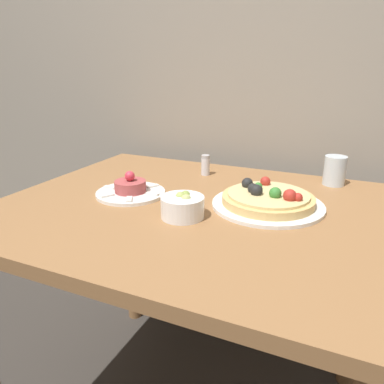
% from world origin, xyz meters
% --- Properties ---
extents(back_wall, '(8.00, 0.05, 2.60)m').
position_xyz_m(back_wall, '(0.00, 1.00, 1.30)').
color(back_wall, gray).
rests_on(back_wall, ground_plane).
extents(dining_table, '(1.07, 0.88, 0.79)m').
position_xyz_m(dining_table, '(0.00, 0.44, 0.67)').
color(dining_table, olive).
rests_on(dining_table, ground_plane).
extents(pizza_plate, '(0.31, 0.31, 0.07)m').
position_xyz_m(pizza_plate, '(0.20, 0.51, 0.81)').
color(pizza_plate, white).
rests_on(pizza_plate, dining_table).
extents(tartare_plate, '(0.21, 0.21, 0.07)m').
position_xyz_m(tartare_plate, '(-0.20, 0.44, 0.80)').
color(tartare_plate, white).
rests_on(tartare_plate, dining_table).
extents(small_bowl, '(0.11, 0.11, 0.07)m').
position_xyz_m(small_bowl, '(0.01, 0.35, 0.82)').
color(small_bowl, white).
rests_on(small_bowl, dining_table).
extents(drinking_glass, '(0.07, 0.07, 0.09)m').
position_xyz_m(drinking_glass, '(0.35, 0.79, 0.84)').
color(drinking_glass, silver).
rests_on(drinking_glass, dining_table).
extents(salt_shaker, '(0.03, 0.03, 0.07)m').
position_xyz_m(salt_shaker, '(-0.08, 0.72, 0.82)').
color(salt_shaker, silver).
rests_on(salt_shaker, dining_table).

